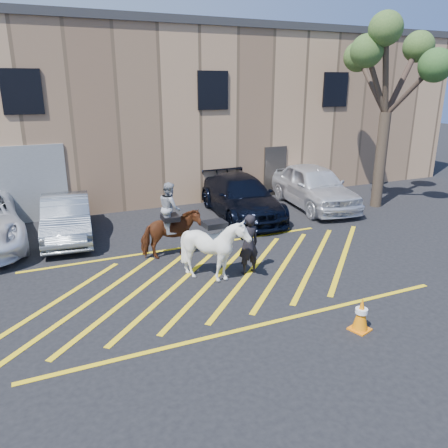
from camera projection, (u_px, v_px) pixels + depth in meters
name	position (u px, v px, depth m)	size (l,w,h in m)	color
ground	(210.00, 275.00, 11.64)	(90.00, 90.00, 0.00)	black
car_silver_sedan	(67.00, 218.00, 14.23)	(1.47, 4.21, 1.39)	gray
car_blue_suv	(241.00, 197.00, 16.60)	(2.11, 5.20, 1.51)	black
car_white_suv	(314.00, 186.00, 17.86)	(2.04, 5.07, 1.73)	white
handler	(249.00, 244.00, 11.51)	(0.60, 0.39, 1.64)	black
warehouse	(115.00, 110.00, 20.95)	(32.42, 10.20, 7.30)	tan
hatching_zone	(214.00, 279.00, 11.37)	(12.60, 5.12, 0.01)	yellow
mounted_bay	(171.00, 228.00, 12.54)	(1.73, 0.85, 2.24)	#5E2916
saddled_white	(215.00, 249.00, 11.11)	(1.40, 1.56, 1.69)	white
traffic_cone	(361.00, 314.00, 8.92)	(0.48, 0.48, 0.73)	orange
tree	(391.00, 60.00, 16.43)	(3.99, 4.37, 7.31)	#4C402E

